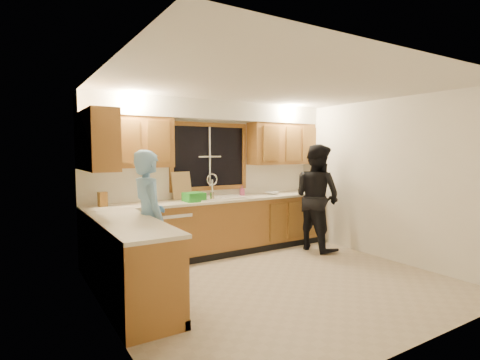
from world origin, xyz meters
The scene contains 26 objects.
floor centered at (0.00, 0.00, 0.00)m, with size 4.20×4.20×0.00m, color #BBA990.
ceiling centered at (0.00, 0.00, 2.50)m, with size 4.20×4.20×0.00m, color silver.
wall_back centered at (0.00, 1.90, 1.25)m, with size 4.20×4.20×0.00m, color white.
wall_left centered at (-2.10, 0.00, 1.25)m, with size 3.80×3.80×0.00m, color white.
wall_right centered at (2.10, 0.00, 1.25)m, with size 3.80×3.80×0.00m, color white.
base_cabinets_back centered at (0.00, 1.60, 0.44)m, with size 4.20×0.60×0.88m, color #9E672E.
base_cabinets_left centered at (-1.80, 0.35, 0.44)m, with size 0.60×1.90×0.88m, color #9E672E.
countertop_back centered at (0.00, 1.58, 0.90)m, with size 4.20×0.63×0.04m, color #F4E8CD.
countertop_left centered at (-1.79, 0.35, 0.90)m, with size 0.63×1.90×0.04m, color #F4E8CD.
upper_cabinets_left centered at (-1.43, 1.73, 1.83)m, with size 1.35×0.33×0.75m, color #9E672E.
upper_cabinets_right centered at (1.43, 1.73, 1.83)m, with size 1.35×0.33×0.75m, color #9E672E.
upper_cabinets_return centered at (-1.94, 1.12, 1.83)m, with size 0.33×0.90×0.75m, color #9E672E.
soffit centered at (0.00, 1.72, 2.35)m, with size 4.20×0.35×0.30m, color silver.
window_frame centered at (0.00, 1.89, 1.60)m, with size 1.44×0.03×1.14m.
sink centered at (0.00, 1.60, 0.86)m, with size 0.86×0.52×0.57m.
dishwasher centered at (-0.85, 1.59, 0.41)m, with size 0.60×0.56×0.82m, color white.
stove centered at (-1.80, -0.22, 0.45)m, with size 0.58×0.75×0.90m, color white.
man centered at (-1.44, 0.75, 0.85)m, with size 0.62×0.41×1.71m, color #74ABDC.
woman centered at (1.58, 0.95, 0.90)m, with size 0.88×0.68×1.81m, color black.
knife_block centered at (-1.79, 1.67, 1.02)m, with size 0.11×0.09×0.20m, color brown.
cutting_board centered at (-0.54, 1.82, 1.14)m, with size 0.33×0.02×0.45m, color tan.
dish_crate centered at (-0.49, 1.48, 0.99)m, with size 0.29×0.27×0.14m, color green.
soap_bottle centered at (0.57, 1.76, 1.00)m, with size 0.08×0.08×0.17m, color #D9528C.
bowl centered at (1.08, 1.57, 0.95)m, with size 0.22×0.22×0.05m, color silver.
can_left centered at (-0.42, 1.47, 0.98)m, with size 0.07×0.07×0.13m, color #B7AC8D.
can_right centered at (-0.20, 1.42, 0.98)m, with size 0.07×0.07×0.13m, color #B7AC8D.
Camera 1 is at (-2.90, -3.75, 1.70)m, focal length 28.00 mm.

